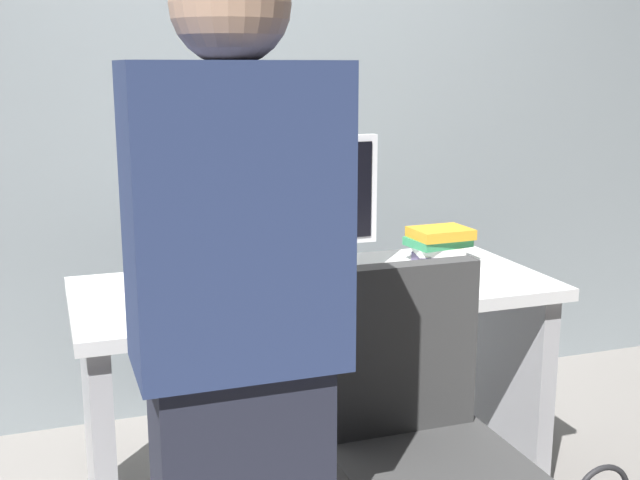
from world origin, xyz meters
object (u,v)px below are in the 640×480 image
at_px(desk, 315,350).
at_px(cup_near_keyboard, 193,295).
at_px(book_stack, 439,243).
at_px(office_chair, 423,478).
at_px(person_at_desk, 239,367).
at_px(cup_by_monitor, 140,276).
at_px(keyboard, 315,285).
at_px(monitor, 299,198).
at_px(mouse, 409,275).

relative_size(desk, cup_near_keyboard, 16.99).
bearing_deg(book_stack, office_chair, -119.32).
distance_m(person_at_desk, cup_by_monitor, 0.97).
relative_size(desk, book_stack, 6.82).
height_order(office_chair, keyboard, office_chair).
bearing_deg(office_chair, monitor, 93.83).
distance_m(person_at_desk, book_stack, 1.37).
distance_m(keyboard, book_stack, 0.55).
bearing_deg(book_stack, cup_near_keyboard, -163.05).
relative_size(keyboard, cup_by_monitor, 4.94).
distance_m(desk, mouse, 0.39).
bearing_deg(desk, monitor, 99.68).
bearing_deg(office_chair, person_at_desk, -162.39).
height_order(person_at_desk, mouse, person_at_desk).
xyz_separation_m(cup_by_monitor, book_stack, (1.03, 0.01, 0.02)).
height_order(cup_near_keyboard, cup_by_monitor, cup_near_keyboard).
distance_m(monitor, cup_by_monitor, 0.56).
bearing_deg(book_stack, cup_by_monitor, -179.20).
distance_m(office_chair, cup_near_keyboard, 0.80).
bearing_deg(office_chair, keyboard, 94.96).
xyz_separation_m(cup_near_keyboard, cup_by_monitor, (-0.12, 0.27, -0.00)).
distance_m(keyboard, cup_near_keyboard, 0.41).
distance_m(keyboard, mouse, 0.32).
bearing_deg(book_stack, monitor, -178.73).
bearing_deg(cup_by_monitor, office_chair, -54.91).
xyz_separation_m(mouse, book_stack, (0.20, 0.18, 0.05)).
height_order(keyboard, cup_near_keyboard, cup_near_keyboard).
distance_m(person_at_desk, keyboard, 0.92).
xyz_separation_m(desk, monitor, (-0.02, 0.10, 0.48)).
xyz_separation_m(keyboard, cup_near_keyboard, (-0.40, -0.10, 0.03)).
bearing_deg(monitor, book_stack, 1.27).
xyz_separation_m(person_at_desk, cup_near_keyboard, (0.04, 0.70, -0.05)).
relative_size(office_chair, monitor, 1.74).
bearing_deg(book_stack, desk, -166.92).
bearing_deg(monitor, cup_near_keyboard, -146.12).
bearing_deg(book_stack, keyboard, -161.39).
distance_m(monitor, keyboard, 0.30).
relative_size(monitor, keyboard, 1.26).
relative_size(desk, keyboard, 3.49).
relative_size(office_chair, keyboard, 2.19).
bearing_deg(desk, book_stack, 13.08).
distance_m(mouse, cup_near_keyboard, 0.72).
bearing_deg(monitor, office_chair, -86.17).
distance_m(mouse, book_stack, 0.28).
xyz_separation_m(person_at_desk, monitor, (0.44, 0.97, 0.16)).
distance_m(cup_near_keyboard, cup_by_monitor, 0.29).
relative_size(mouse, cup_by_monitor, 1.15).
height_order(person_at_desk, monitor, person_at_desk).
height_order(keyboard, cup_by_monitor, cup_by_monitor).
relative_size(keyboard, mouse, 4.30).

